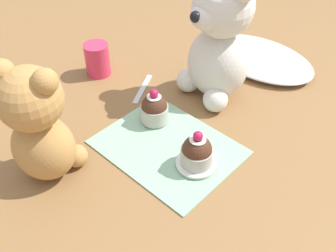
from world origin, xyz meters
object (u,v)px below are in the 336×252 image
Objects in this scene: saucer_plate at (195,164)px; teaspoon at (143,88)px; cupcake_near_tan_bear at (196,153)px; teddy_bear_cream at (218,41)px; juice_glass at (97,59)px; teddy_bear_tan at (39,124)px; cupcake_near_cream_bear at (154,109)px.

teaspoon is at bearing 157.39° from saucer_plate.
teaspoon is (-0.24, 0.10, -0.03)m from cupcake_near_tan_bear.
juice_glass is at bearing -144.40° from teddy_bear_cream.
teaspoon is (0.12, 0.03, -0.04)m from juice_glass.
saucer_plate is at bearing 39.37° from teaspoon.
teaspoon is at bearing 11.72° from juice_glass.
teddy_bear_cream is 1.21× the size of teddy_bear_tan.
juice_glass reaches higher than saucer_plate.
cupcake_near_cream_bear is at bearing -9.14° from juice_glass.
teddy_bear_cream is 0.26m from saucer_plate.
cupcake_near_tan_bear is at bearing -51.17° from teddy_bear_cream.
saucer_plate is at bearing -11.61° from juice_glass.
teddy_bear_cream is at bearing 100.16° from teaspoon.
juice_glass is at bearing 170.86° from cupcake_near_cream_bear.
cupcake_near_tan_bear is at bearing -158.51° from teddy_bear_tan.
teddy_bear_cream is at bearing 119.82° from cupcake_near_tan_bear.
cupcake_near_cream_bear reaches higher than juice_glass.
teddy_bear_tan is at bearing -134.73° from cupcake_near_tan_bear.
juice_glass is at bearing -78.60° from teddy_bear_tan.
teddy_bear_tan reaches higher than teaspoon.
cupcake_near_cream_bear is 0.15m from saucer_plate.
teddy_bear_tan is 0.31m from teaspoon.
teddy_bear_cream is 0.21m from teaspoon.
cupcake_near_tan_bear is at bearing -11.61° from juice_glass.
saucer_plate is 0.26m from teaspoon.
teddy_bear_cream is 0.39m from teddy_bear_tan.
saucer_plate is at bearing -51.17° from teddy_bear_cream.
cupcake_near_tan_bear reaches higher than saucer_plate.
teddy_bear_tan is 0.24m from cupcake_near_cream_bear.
juice_glass is (-0.37, 0.08, 0.00)m from cupcake_near_tan_bear.
teddy_bear_cream is 0.25m from cupcake_near_tan_bear.
cupcake_near_tan_bear is (0.14, -0.04, 0.00)m from cupcake_near_cream_bear.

